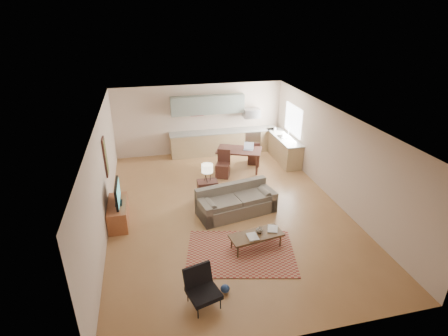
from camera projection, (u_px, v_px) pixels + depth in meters
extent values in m
plane|color=#95683E|center=(226.00, 208.00, 10.11)|extent=(9.00, 9.00, 0.00)
plane|color=white|center=(227.00, 118.00, 8.98)|extent=(9.00, 9.00, 0.00)
plane|color=#C5AE9A|center=(200.00, 119.00, 13.53)|extent=(6.50, 0.00, 6.50)
plane|color=#C5AE9A|center=(292.00, 279.00, 5.56)|extent=(6.50, 0.00, 6.50)
plane|color=#C5AE9A|center=(102.00, 178.00, 8.88)|extent=(0.00, 9.00, 9.00)
plane|color=#C5AE9A|center=(334.00, 156.00, 10.21)|extent=(0.00, 9.00, 9.00)
cube|color=#A5A8AD|center=(251.00, 140.00, 14.03)|extent=(0.62, 0.62, 0.90)
cube|color=#A5A8AD|center=(251.00, 113.00, 13.59)|extent=(0.62, 0.40, 0.35)
cube|color=gray|center=(208.00, 105.00, 13.19)|extent=(2.80, 0.34, 0.70)
cube|color=white|center=(293.00, 120.00, 12.78)|extent=(0.02, 1.40, 1.05)
cube|color=maroon|center=(241.00, 253.00, 8.26)|extent=(2.83, 2.26, 0.02)
imported|color=maroon|center=(248.00, 238.00, 8.15)|extent=(0.26, 0.34, 0.03)
imported|color=navy|center=(268.00, 228.00, 8.49)|extent=(0.47, 0.49, 0.02)
imported|color=black|center=(259.00, 229.00, 8.33)|extent=(0.18, 0.18, 0.17)
imported|color=beige|center=(275.00, 129.00, 13.55)|extent=(0.11, 0.11, 0.19)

